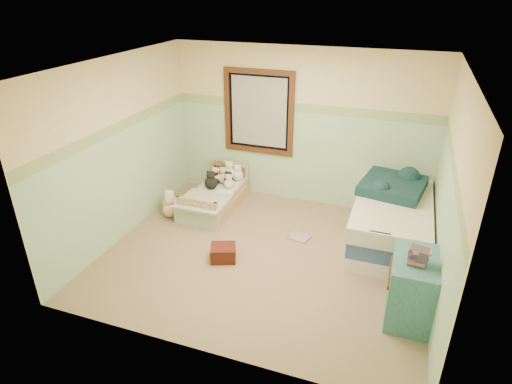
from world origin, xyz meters
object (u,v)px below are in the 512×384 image
(twin_bed_frame, at_px, (389,234))
(dresser, at_px, (411,288))
(plush_floor_cream, at_px, (170,203))
(red_pillow, at_px, (223,253))
(toddler_bed_frame, at_px, (215,202))
(plush_floor_tan, at_px, (170,209))
(floor_book, at_px, (299,237))

(twin_bed_frame, distance_m, dresser, 1.56)
(plush_floor_cream, bearing_deg, red_pillow, -35.99)
(toddler_bed_frame, height_order, red_pillow, red_pillow)
(plush_floor_cream, distance_m, red_pillow, 1.68)
(twin_bed_frame, bearing_deg, plush_floor_tan, -172.99)
(dresser, xyz_separation_m, floor_book, (-1.52, 1.16, -0.36))
(plush_floor_cream, height_order, floor_book, plush_floor_cream)
(twin_bed_frame, bearing_deg, plush_floor_cream, -176.29)
(toddler_bed_frame, bearing_deg, plush_floor_cream, -152.60)
(plush_floor_cream, bearing_deg, plush_floor_tan, -59.84)
(floor_book, bearing_deg, twin_bed_frame, 31.32)
(plush_floor_tan, xyz_separation_m, twin_bed_frame, (3.29, 0.40, -0.01))
(plush_floor_cream, relative_size, dresser, 0.32)
(toddler_bed_frame, height_order, floor_book, toddler_bed_frame)
(dresser, bearing_deg, plush_floor_cream, 160.75)
(dresser, relative_size, floor_book, 2.60)
(toddler_bed_frame, bearing_deg, dresser, -28.00)
(red_pillow, xyz_separation_m, floor_book, (0.82, 0.85, -0.09))
(floor_book, bearing_deg, dresser, -22.17)
(plush_floor_cream, distance_m, twin_bed_frame, 3.40)
(plush_floor_tan, bearing_deg, plush_floor_cream, 120.16)
(plush_floor_tan, height_order, twin_bed_frame, plush_floor_tan)
(toddler_bed_frame, xyz_separation_m, plush_floor_cream, (-0.64, -0.33, 0.03))
(plush_floor_tan, xyz_separation_m, floor_book, (2.07, 0.05, -0.11))
(dresser, bearing_deg, plush_floor_tan, 162.86)
(twin_bed_frame, bearing_deg, dresser, -78.52)
(toddler_bed_frame, bearing_deg, red_pillow, -61.57)
(toddler_bed_frame, xyz_separation_m, red_pillow, (0.71, -1.32, 0.01))
(toddler_bed_frame, relative_size, floor_book, 4.70)
(plush_floor_tan, height_order, red_pillow, plush_floor_tan)
(dresser, bearing_deg, toddler_bed_frame, 152.00)
(plush_floor_cream, relative_size, red_pillow, 0.73)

